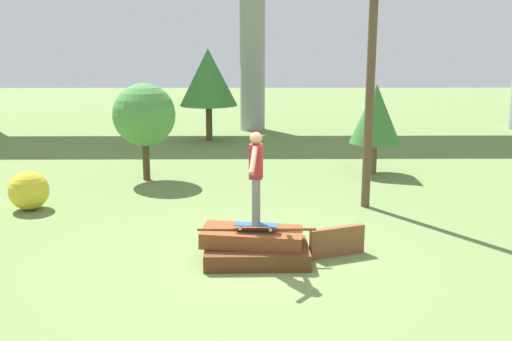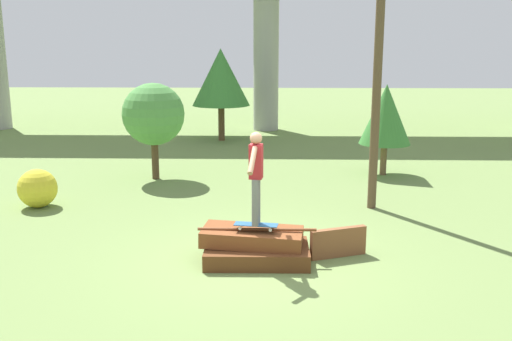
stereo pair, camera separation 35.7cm
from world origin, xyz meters
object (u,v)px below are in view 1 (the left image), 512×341
at_px(skater, 256,172).
at_px(utility_pole, 373,21).
at_px(tree_behind_left, 376,114).
at_px(tree_behind_right, 144,115).
at_px(tree_mid_back, 208,78).
at_px(skateboard, 256,225).
at_px(bush_yellow_flowering, 29,190).

height_order(skater, utility_pole, utility_pole).
distance_m(tree_behind_left, tree_behind_right, 6.64).
relative_size(utility_pole, tree_mid_back, 2.31).
bearing_deg(skateboard, tree_behind_right, 115.76).
bearing_deg(bush_yellow_flowering, skater, -32.61).
xyz_separation_m(skateboard, utility_pole, (2.63, 3.52, 3.58)).
height_order(tree_behind_left, tree_behind_right, tree_behind_right).
relative_size(utility_pole, tree_behind_right, 3.05).
bearing_deg(skater, tree_mid_back, 97.58).
bearing_deg(tree_behind_left, skater, -116.99).
relative_size(skater, tree_mid_back, 0.45).
relative_size(skater, tree_behind_left, 0.61).
height_order(tree_behind_right, tree_mid_back, tree_mid_back).
relative_size(tree_behind_left, bush_yellow_flowering, 2.90).
xyz_separation_m(tree_behind_left, tree_behind_right, (-6.60, -0.69, 0.06)).
height_order(skater, tree_behind_left, tree_behind_left).
bearing_deg(bush_yellow_flowering, tree_behind_right, 53.20).
xyz_separation_m(tree_behind_left, bush_yellow_flowering, (-8.80, -3.64, -1.32)).
distance_m(utility_pole, tree_mid_back, 10.51).
xyz_separation_m(utility_pole, tree_behind_right, (-5.67, 2.78, -2.44)).
height_order(skater, tree_behind_right, tree_behind_right).
xyz_separation_m(skater, bush_yellow_flowering, (-5.24, 3.35, -1.20)).
distance_m(skateboard, utility_pole, 5.67).
height_order(utility_pole, bush_yellow_flowering, utility_pole).
relative_size(tree_behind_right, tree_mid_back, 0.76).
bearing_deg(utility_pole, tree_behind_right, 153.88).
bearing_deg(utility_pole, skateboard, -126.84).
xyz_separation_m(utility_pole, tree_mid_back, (-4.35, 9.40, -1.79)).
distance_m(utility_pole, tree_behind_left, 4.38).
bearing_deg(bush_yellow_flowering, tree_behind_left, 22.44).
bearing_deg(bush_yellow_flowering, skateboard, -32.61).
bearing_deg(skater, bush_yellow_flowering, 147.39).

